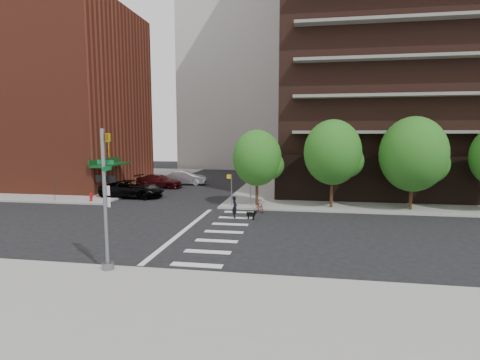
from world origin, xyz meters
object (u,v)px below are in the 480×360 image
at_px(parked_car_silver, 185,178).
at_px(dog_walker, 235,207).
at_px(scooter, 260,206).
at_px(parked_car_maroon, 159,181).
at_px(parked_car_black, 132,189).
at_px(traffic_signal, 106,211).
at_px(fire_hydrant, 91,197).

distance_m(parked_car_silver, dog_walker, 19.34).
height_order(scooter, dog_walker, dog_walker).
distance_m(parked_car_maroon, scooter, 17.03).
distance_m(parked_car_black, scooter, 13.48).
relative_size(parked_car_black, scooter, 3.64).
relative_size(parked_car_silver, scooter, 3.06).
relative_size(traffic_signal, scooter, 3.65).
relative_size(traffic_signal, parked_car_black, 1.00).
bearing_deg(parked_car_maroon, fire_hydrant, 168.15).
relative_size(parked_car_maroon, dog_walker, 3.29).
height_order(parked_car_black, parked_car_silver, parked_car_black).
xyz_separation_m(traffic_signal, fire_hydrant, (-10.03, 15.29, -2.15)).
bearing_deg(dog_walker, parked_car_silver, 18.27).
bearing_deg(parked_car_black, scooter, -110.48).
bearing_deg(scooter, fire_hydrant, 151.43).
xyz_separation_m(fire_hydrant, parked_car_maroon, (2.30, 10.06, 0.21)).
xyz_separation_m(fire_hydrant, parked_car_black, (2.30, 3.25, 0.28)).
relative_size(parked_car_maroon, scooter, 3.18).
bearing_deg(parked_car_silver, fire_hydrant, 157.96).
bearing_deg(parked_car_maroon, parked_car_black, -178.96).
height_order(parked_car_maroon, scooter, parked_car_maroon).
height_order(fire_hydrant, scooter, fire_hydrant).
xyz_separation_m(scooter, dog_walker, (-1.52, -2.54, 0.36)).
xyz_separation_m(parked_car_black, dog_walker, (11.17, -7.10, -0.04)).
relative_size(fire_hydrant, parked_car_silver, 0.15).
distance_m(traffic_signal, dog_walker, 12.10).
bearing_deg(traffic_signal, dog_walker, 73.29).
bearing_deg(traffic_signal, parked_car_black, 112.63).
relative_size(parked_car_black, parked_car_silver, 1.19).
xyz_separation_m(fire_hydrant, scooter, (14.98, -1.31, -0.12)).
bearing_deg(traffic_signal, scooter, 70.50).
height_order(fire_hydrant, parked_car_maroon, parked_car_maroon).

